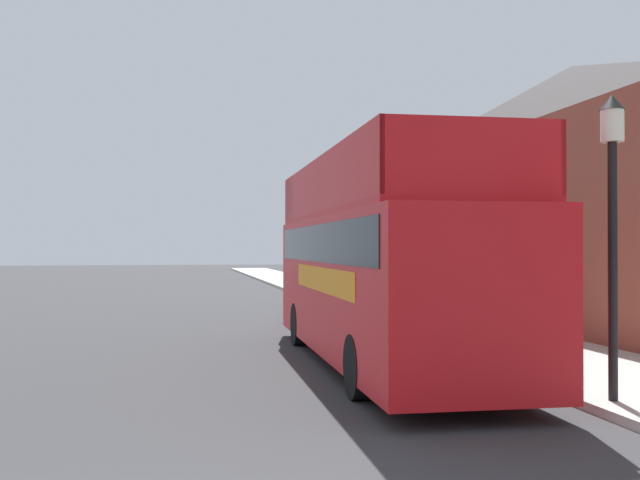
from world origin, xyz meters
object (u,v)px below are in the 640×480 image
at_px(parked_car_ahead_of_bus, 332,300).
at_px(tour_bus, 380,271).
at_px(lamp_post_nearest, 612,187).
at_px(lamp_post_second, 419,200).

bearing_deg(parked_car_ahead_of_bus, tour_bus, -91.89).
xyz_separation_m(tour_bus, lamp_post_nearest, (2.11, -4.55, 1.30)).
height_order(parked_car_ahead_of_bus, lamp_post_second, lamp_post_second).
xyz_separation_m(tour_bus, lamp_post_second, (2.04, 3.72, 1.64)).
height_order(tour_bus, parked_car_ahead_of_bus, tour_bus).
distance_m(tour_bus, parked_car_ahead_of_bus, 7.46).
height_order(tour_bus, lamp_post_second, lamp_post_second).
bearing_deg(tour_bus, lamp_post_second, 62.44).
relative_size(tour_bus, lamp_post_nearest, 2.46).
distance_m(tour_bus, lamp_post_nearest, 5.18).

